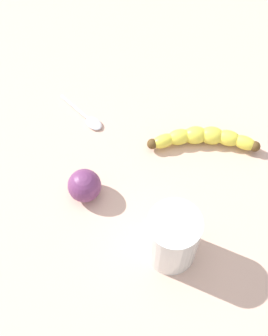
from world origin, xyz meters
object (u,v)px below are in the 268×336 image
at_px(teaspoon, 91,121).
at_px(plum_fruit, 84,186).
at_px(banana, 204,138).
at_px(smoothie_glass, 172,239).

bearing_deg(teaspoon, plum_fruit, -46.03).
bearing_deg(teaspoon, banana, 32.18).
distance_m(smoothie_glass, plum_fruit, 0.18).
height_order(banana, smoothie_glass, smoothie_glass).
xyz_separation_m(banana, plum_fruit, (-0.16, -0.17, 0.01)).
bearing_deg(plum_fruit, teaspoon, 108.50).
bearing_deg(smoothie_glass, banana, 91.35).
relative_size(banana, plum_fruit, 3.40).
xyz_separation_m(smoothie_glass, teaspoon, (-0.21, 0.19, -0.05)).
height_order(smoothie_glass, teaspoon, smoothie_glass).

